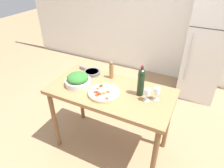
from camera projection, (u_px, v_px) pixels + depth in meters
ground_plane at (111, 145)px, 2.72m from camera, size 14.00×14.00×0.00m
wall_back at (165, 11)px, 3.70m from camera, size 6.40×0.06×2.60m
refrigerator at (206, 47)px, 3.30m from camera, size 0.61×0.73×1.80m
prep_counter at (111, 98)px, 2.29m from camera, size 1.40×0.71×0.91m
wine_bottle at (141, 82)px, 2.07m from camera, size 0.07×0.07×0.35m
wine_glass_near at (147, 93)px, 2.02m from camera, size 0.06×0.06×0.14m
wine_glass_far at (157, 91)px, 2.03m from camera, size 0.06×0.06×0.14m
pepper_mill at (111, 70)px, 2.40m from camera, size 0.05×0.05×0.22m
salad_bowl at (78, 80)px, 2.29m from camera, size 0.30×0.30×0.15m
homemade_pizza at (104, 93)px, 2.16m from camera, size 0.35×0.35×0.04m
cast_iron_skillet at (92, 72)px, 2.53m from camera, size 0.32×0.20×0.04m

